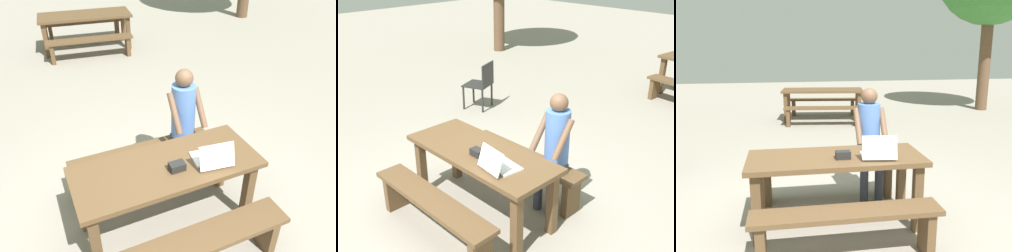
# 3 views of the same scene
# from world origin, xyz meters

# --- Properties ---
(ground_plane) EXTENTS (30.00, 30.00, 0.00)m
(ground_plane) POSITION_xyz_m (0.00, 0.00, 0.00)
(ground_plane) COLOR gray
(picnic_table_front) EXTENTS (1.77, 0.72, 0.76)m
(picnic_table_front) POSITION_xyz_m (0.00, 0.00, 0.63)
(picnic_table_front) COLOR brown
(picnic_table_front) RESTS_ON ground
(bench_near) EXTENTS (1.66, 0.30, 0.47)m
(bench_near) POSITION_xyz_m (0.00, -0.66, 0.35)
(bench_near) COLOR brown
(bench_near) RESTS_ON ground
(bench_far) EXTENTS (1.66, 0.30, 0.47)m
(bench_far) POSITION_xyz_m (0.00, 0.66, 0.35)
(bench_far) COLOR brown
(bench_far) RESTS_ON ground
(laptop) EXTENTS (0.37, 0.36, 0.24)m
(laptop) POSITION_xyz_m (0.41, -0.13, 0.82)
(laptop) COLOR white
(laptop) RESTS_ON picnic_table_front
(small_pouch) EXTENTS (0.14, 0.09, 0.08)m
(small_pouch) POSITION_xyz_m (0.06, -0.10, 0.80)
(small_pouch) COLOR black
(small_pouch) RESTS_ON picnic_table_front
(person_seated) EXTENTS (0.38, 0.39, 1.36)m
(person_seated) POSITION_xyz_m (0.49, 0.62, 0.78)
(person_seated) COLOR #333847
(person_seated) RESTS_ON ground
(picnic_table_mid) EXTENTS (2.06, 1.04, 0.78)m
(picnic_table_mid) POSITION_xyz_m (0.44, 5.38, 0.66)
(picnic_table_mid) COLOR brown
(picnic_table_mid) RESTS_ON ground
(bench_mid_south) EXTENTS (1.80, 0.51, 0.45)m
(bench_mid_south) POSITION_xyz_m (0.36, 4.72, 0.34)
(bench_mid_south) COLOR brown
(bench_mid_south) RESTS_ON ground
(bench_mid_north) EXTENTS (1.80, 0.51, 0.45)m
(bench_mid_north) POSITION_xyz_m (0.52, 6.04, 0.34)
(bench_mid_north) COLOR brown
(bench_mid_north) RESTS_ON ground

